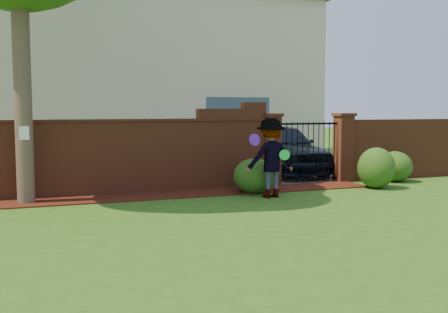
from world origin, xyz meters
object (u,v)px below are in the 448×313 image
object	(u,v)px
man	(271,158)
frisbee_green	(285,155)
car	(282,149)
frisbee_purple	(254,140)

from	to	relation	value
man	frisbee_green	distance (m)	0.33
car	man	xyz separation A→B (m)	(-2.12, -3.67, 0.11)
man	frisbee_green	bearing A→B (deg)	128.48
man	car	bearing A→B (deg)	-122.21
man	frisbee_green	xyz separation A→B (m)	(0.21, -0.25, 0.09)
car	frisbee_green	distance (m)	4.37
car	frisbee_purple	bearing A→B (deg)	-121.48
car	man	size ratio (longest dim) A/B	2.56
man	frisbee_purple	world-z (taller)	man
car	man	world-z (taller)	man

